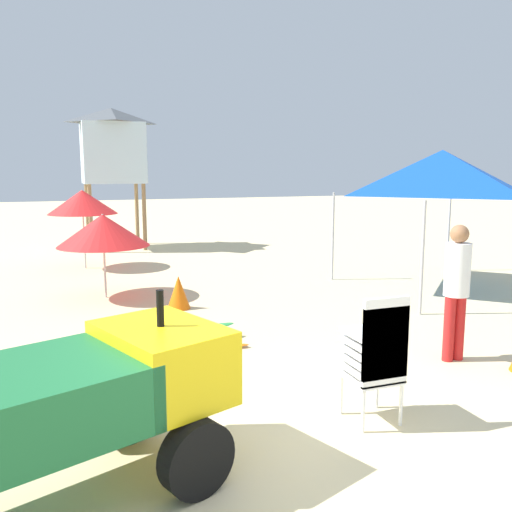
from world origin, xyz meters
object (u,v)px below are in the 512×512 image
object	(u,v)px
popup_canopy	(442,172)
traffic_cone_far	(179,292)
stacked_plastic_chairs	(378,351)
utility_cart	(66,402)
lifeguard_near_right	(457,283)
beach_umbrella_left	(82,202)
surfboard_pile	(167,341)
beach_umbrella_mid	(103,230)
lifeguard_tower	(112,146)

from	to	relation	value
popup_canopy	traffic_cone_far	world-z (taller)	popup_canopy
stacked_plastic_chairs	popup_canopy	distance (m)	6.77
popup_canopy	traffic_cone_far	size ratio (longest dim) A/B	5.41
utility_cart	lifeguard_near_right	distance (m)	4.98
stacked_plastic_chairs	popup_canopy	world-z (taller)	popup_canopy
popup_canopy	beach_umbrella_left	xyz separation A→B (m)	(-6.66, 4.96, -0.73)
stacked_plastic_chairs	lifeguard_near_right	bearing A→B (deg)	31.87
surfboard_pile	beach_umbrella_left	world-z (taller)	beach_umbrella_left
beach_umbrella_mid	popup_canopy	bearing A→B (deg)	-13.67
lifeguard_near_right	beach_umbrella_left	size ratio (longest dim) A/B	0.91
stacked_plastic_chairs	surfboard_pile	bearing A→B (deg)	117.12
utility_cart	beach_umbrella_left	bearing A→B (deg)	86.24
popup_canopy	beach_umbrella_left	world-z (taller)	popup_canopy
lifeguard_tower	utility_cart	bearing A→B (deg)	-97.53
surfboard_pile	beach_umbrella_mid	xyz separation A→B (m)	(-0.50, 3.48, 1.18)
lifeguard_near_right	beach_umbrella_mid	distance (m)	6.47
lifeguard_near_right	lifeguard_tower	xyz separation A→B (m)	(-2.98, 11.88, 2.12)
beach_umbrella_left	traffic_cone_far	world-z (taller)	beach_umbrella_left
traffic_cone_far	beach_umbrella_mid	bearing A→B (deg)	130.45
stacked_plastic_chairs	traffic_cone_far	size ratio (longest dim) A/B	2.19
stacked_plastic_chairs	traffic_cone_far	xyz separation A→B (m)	(-0.84, 5.02, -0.45)
traffic_cone_far	stacked_plastic_chairs	bearing A→B (deg)	-80.54
popup_canopy	lifeguard_tower	bearing A→B (deg)	123.81
lifeguard_tower	beach_umbrella_mid	distance (m)	7.03
beach_umbrella_mid	lifeguard_tower	bearing A→B (deg)	82.21
beach_umbrella_mid	traffic_cone_far	xyz separation A→B (m)	(1.14, -1.33, -1.01)
stacked_plastic_chairs	beach_umbrella_mid	bearing A→B (deg)	107.25
stacked_plastic_chairs	lifeguard_near_right	distance (m)	2.29
utility_cart	surfboard_pile	bearing A→B (deg)	67.01
beach_umbrella_left	stacked_plastic_chairs	bearing A→B (deg)	-77.49
popup_canopy	beach_umbrella_mid	distance (m)	6.75
lifeguard_tower	lifeguard_near_right	bearing A→B (deg)	-75.91
traffic_cone_far	popup_canopy	bearing A→B (deg)	-2.61
beach_umbrella_left	beach_umbrella_mid	size ratio (longest dim) A/B	1.12
lifeguard_near_right	popup_canopy	size ratio (longest dim) A/B	0.55
utility_cart	beach_umbrella_left	world-z (taller)	beach_umbrella_left
surfboard_pile	popup_canopy	bearing A→B (deg)	17.64
stacked_plastic_chairs	beach_umbrella_mid	world-z (taller)	beach_umbrella_mid
popup_canopy	beach_umbrella_mid	xyz separation A→B (m)	(-6.48, 1.58, -1.08)
utility_cart	surfboard_pile	size ratio (longest dim) A/B	1.20
surfboard_pile	traffic_cone_far	distance (m)	2.24
beach_umbrella_left	lifeguard_tower	bearing A→B (deg)	71.63
surfboard_pile	traffic_cone_far	xyz separation A→B (m)	(0.64, 2.14, 0.17)
beach_umbrella_left	lifeguard_near_right	bearing A→B (deg)	-64.42
lifeguard_tower	traffic_cone_far	bearing A→B (deg)	-88.47
stacked_plastic_chairs	surfboard_pile	distance (m)	3.29
stacked_plastic_chairs	lifeguard_tower	xyz separation A→B (m)	(-1.05, 13.08, 2.39)
lifeguard_tower	beach_umbrella_left	distance (m)	3.82
utility_cart	stacked_plastic_chairs	xyz separation A→B (m)	(2.82, 0.29, -0.04)
beach_umbrella_left	traffic_cone_far	bearing A→B (deg)	-74.33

